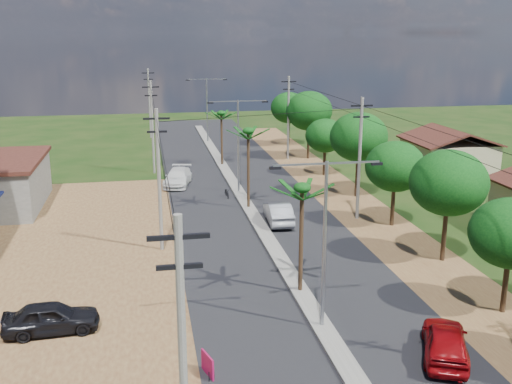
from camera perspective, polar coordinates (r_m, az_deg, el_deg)
ground at (r=28.91m, az=6.27°, el=-12.78°), size 160.00×160.00×0.00m
road at (r=42.35m, az=0.44°, el=-3.49°), size 12.00×110.00×0.04m
median at (r=45.13m, az=-0.28°, el=-2.22°), size 1.00×90.00×0.18m
dirt_lot_west at (r=35.84m, az=-21.73°, el=-8.12°), size 18.00×46.00×0.04m
dirt_shoulder_east at (r=44.68m, az=11.22°, el=-2.80°), size 5.00×90.00×0.03m
house_east_far at (r=60.78m, az=17.84°, el=3.77°), size 7.60×7.50×4.60m
tree_east_b at (r=31.18m, az=23.13°, el=-3.64°), size 4.00×4.00×5.83m
tree_east_c at (r=36.93m, az=17.87°, el=0.83°), size 4.60×4.60×6.83m
tree_east_d at (r=43.03m, az=13.11°, el=2.38°), size 4.20×4.20×6.13m
tree_east_e at (r=50.24m, az=9.76°, el=5.19°), size 4.80×4.80×7.14m
tree_east_f at (r=57.78m, az=6.60°, el=5.35°), size 3.80×3.80×5.52m
tree_east_g at (r=65.35m, az=5.08°, el=7.70°), size 5.00×5.00×7.38m
tree_east_h at (r=73.03m, az=3.15°, el=8.01°), size 4.40×4.40×6.52m
palm_median_near at (r=30.49m, az=4.41°, el=-0.06°), size 2.00×2.00×6.15m
palm_median_mid at (r=45.71m, az=-0.74°, el=5.48°), size 2.00×2.00×6.55m
palm_median_far at (r=61.46m, az=-3.32°, el=7.29°), size 2.00×2.00×5.85m
streetlight_near at (r=27.03m, az=6.56°, el=-3.76°), size 5.10×0.18×8.00m
streetlight_mid at (r=50.77m, az=-1.71°, el=5.15°), size 5.10×0.18×8.00m
streetlight_far at (r=75.32m, az=-4.69°, el=8.31°), size 5.10×0.18×8.00m
utility_pole_w_a at (r=16.84m, az=-6.97°, el=-16.07°), size 1.60×0.24×9.00m
utility_pole_w_b at (r=37.45m, az=-9.23°, el=1.39°), size 1.60×0.24×9.00m
utility_pole_w_c at (r=59.07m, az=-9.85°, el=6.29°), size 1.60×0.24×9.00m
utility_pole_w_d at (r=79.91m, az=-10.13°, el=8.49°), size 1.60×0.24×9.00m
utility_pole_e_b at (r=44.05m, az=9.84°, el=3.39°), size 1.60×0.24×9.00m
utility_pole_e_c at (r=64.84m, az=3.10°, el=7.24°), size 1.60×0.24×9.00m
car_red_near at (r=27.25m, az=17.60°, el=-13.46°), size 3.48×4.84×1.53m
car_silver_mid at (r=43.36m, az=2.14°, el=-2.02°), size 1.89×4.76×1.54m
car_white_far at (r=54.48m, az=-7.45°, el=1.37°), size 3.16×5.45×1.49m
car_parked_dark at (r=29.56m, az=-18.92°, el=-11.31°), size 4.40×2.01×1.46m
moto_rider_east at (r=28.10m, az=18.70°, el=-13.45°), size 0.95×1.65×0.82m
moto_rider_west_a at (r=50.22m, az=-2.78°, el=-0.07°), size 0.61×1.61×0.84m
moto_rider_west_b at (r=54.10m, az=-7.42°, el=1.07°), size 0.61×1.87×1.11m
roadside_sign at (r=25.12m, az=-4.64°, el=-16.11°), size 0.41×1.10×0.94m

